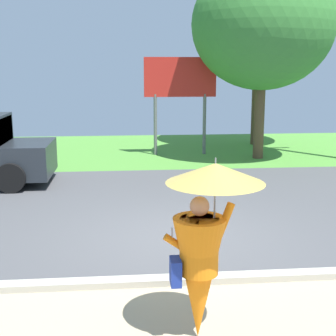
% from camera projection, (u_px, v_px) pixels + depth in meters
% --- Properties ---
extents(ground_plane, '(40.00, 22.00, 0.20)m').
position_uv_depth(ground_plane, '(163.00, 197.00, 11.81)').
color(ground_plane, '#4C4C4F').
extents(monk_pedestrian, '(1.12, 1.10, 2.13)m').
position_uv_depth(monk_pedestrian, '(203.00, 244.00, 5.33)').
color(monk_pedestrian, orange).
rests_on(monk_pedestrian, ground_plane).
extents(roadside_billboard, '(2.60, 0.12, 3.50)m').
position_uv_depth(roadside_billboard, '(180.00, 84.00, 17.03)').
color(roadside_billboard, slate).
rests_on(roadside_billboard, ground_plane).
extents(tree_right_mid, '(5.09, 5.09, 7.36)m').
position_uv_depth(tree_right_mid, '(259.00, 19.00, 18.89)').
color(tree_right_mid, brown).
rests_on(tree_right_mid, ground_plane).
extents(tree_right_far, '(4.78, 4.78, 6.71)m').
position_uv_depth(tree_right_far, '(263.00, 25.00, 15.86)').
color(tree_right_far, brown).
rests_on(tree_right_far, ground_plane).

